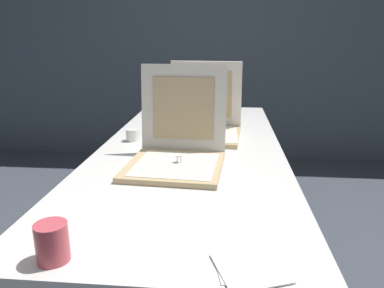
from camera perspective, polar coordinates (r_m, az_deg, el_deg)
wall_back at (r=3.82m, az=2.98°, el=17.22°), size 10.00×0.10×2.60m
table at (r=1.79m, az=-0.18°, el=-1.93°), size 0.86×2.07×0.74m
pizza_box_front at (r=1.51m, az=-2.38°, el=-1.22°), size 0.40×0.44×0.40m
pizza_box_middle at (r=1.95m, az=1.83°, el=2.82°), size 0.40×0.41×0.39m
cup_white_mid at (r=1.89m, az=-9.21°, el=1.38°), size 0.06×0.06×0.06m
cup_white_far at (r=2.13m, az=-5.04°, el=3.27°), size 0.06×0.06×0.06m
cup_printed_front at (r=0.96m, az=-20.82°, el=-14.04°), size 0.08×0.08×0.10m
napkin_pile at (r=0.90m, az=8.63°, el=-18.29°), size 0.19×0.19×0.01m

